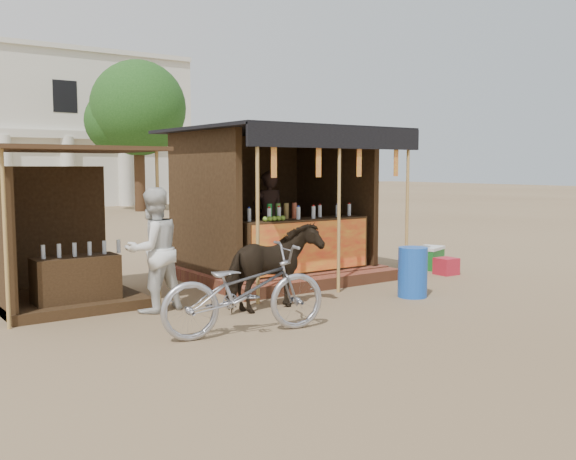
% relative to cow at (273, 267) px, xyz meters
% --- Properties ---
extents(ground, '(120.00, 120.00, 0.00)m').
position_rel_cow_xyz_m(ground, '(0.64, -1.07, -0.63)').
color(ground, '#846B4C').
rests_on(ground, ground).
extents(main_stall, '(3.60, 3.61, 2.78)m').
position_rel_cow_xyz_m(main_stall, '(1.64, 2.29, 0.40)').
color(main_stall, brown).
rests_on(main_stall, ground).
extents(secondary_stall, '(2.40, 2.40, 2.38)m').
position_rel_cow_xyz_m(secondary_stall, '(-2.52, 2.17, 0.22)').
color(secondary_stall, '#3C2815').
rests_on(secondary_stall, ground).
extents(cow, '(1.56, 0.84, 1.27)m').
position_rel_cow_xyz_m(cow, '(0.00, 0.00, 0.00)').
color(cow, black).
rests_on(cow, ground).
extents(motorbike, '(2.24, 1.12, 1.13)m').
position_rel_cow_xyz_m(motorbike, '(-1.05, -0.92, -0.07)').
color(motorbike, '#9EA0A7').
rests_on(motorbike, ground).
extents(bystander, '(0.98, 0.82, 1.80)m').
position_rel_cow_xyz_m(bystander, '(-1.46, 0.93, 0.27)').
color(bystander, silver).
rests_on(bystander, ground).
extents(blue_barrel, '(0.54, 0.54, 0.81)m').
position_rel_cow_xyz_m(blue_barrel, '(2.36, -0.51, -0.23)').
color(blue_barrel, '#184EB6').
rests_on(blue_barrel, ground).
extents(red_crate, '(0.39, 0.38, 0.33)m').
position_rel_cow_xyz_m(red_crate, '(4.49, 0.61, -0.47)').
color(red_crate, '#AD1C2C').
rests_on(red_crate, ground).
extents(cooler, '(0.75, 0.63, 0.46)m').
position_rel_cow_xyz_m(cooler, '(4.76, 1.30, -0.40)').
color(cooler, '#186C22').
rests_on(cooler, ground).
extents(tree, '(4.50, 4.40, 7.00)m').
position_rel_cow_xyz_m(tree, '(6.45, 21.08, 4.00)').
color(tree, '#382314').
rests_on(tree, ground).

